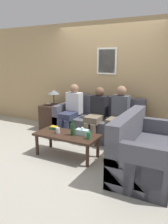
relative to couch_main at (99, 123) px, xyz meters
The scene contains 15 objects.
ground_plane 0.59m from the couch_main, 90.00° to the right, with size 16.00×16.00×0.00m, color #ADA899.
wall_back 1.07m from the couch_main, 90.00° to the left, with size 9.00×0.08×2.60m.
couch_main is the anchor object (origin of this frame).
couch_side 1.72m from the couch_main, 42.12° to the right, with size 0.83×1.48×0.91m.
coffee_table 1.20m from the couch_main, 94.75° to the right, with size 1.17×0.54×0.42m.
side_table_with_lamp 1.28m from the couch_main, behind, with size 0.50×0.50×1.01m.
wine_bottle 1.22m from the couch_main, 88.83° to the right, with size 0.07×0.07×0.30m.
drinking_glass 1.27m from the couch_main, 102.45° to the right, with size 0.07×0.07×0.10m.
book_stack 1.17m from the couch_main, 114.35° to the right, with size 0.16×0.14×0.05m.
soda_can 1.31m from the couch_main, 73.77° to the right, with size 0.07×0.07×0.12m.
tissue_box 1.13m from the couch_main, 81.43° to the right, with size 0.23×0.12×0.15m.
person_left 0.71m from the couch_main, 159.75° to the right, with size 0.34×0.64×1.19m.
person_middle 0.38m from the couch_main, 78.57° to the right, with size 0.34×0.64×1.16m.
person_right 0.65m from the couch_main, 19.67° to the right, with size 0.34×0.66×1.21m.
teddy_bear 1.24m from the couch_main, 57.63° to the right, with size 0.22×0.22×0.35m.
Camera 1 is at (1.91, -3.87, 1.72)m, focal length 35.00 mm.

